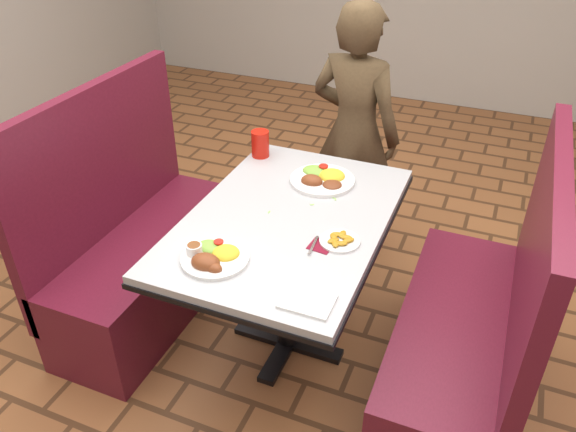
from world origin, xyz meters
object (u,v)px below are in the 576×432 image
at_px(dining_table, 288,235).
at_px(red_tumbler, 260,144).
at_px(near_dinner_plate, 213,254).
at_px(plantain_plate, 340,240).
at_px(booth_bench_left, 143,253).
at_px(booth_bench_right, 465,341).
at_px(far_dinner_plate, 323,176).
at_px(diner_person, 354,134).

relative_size(dining_table, red_tumbler, 9.11).
bearing_deg(near_dinner_plate, plantain_plate, 35.93).
height_order(booth_bench_left, booth_bench_right, same).
distance_m(plantain_plate, red_tumbler, 0.83).
distance_m(booth_bench_left, booth_bench_right, 1.60).
bearing_deg(far_dinner_plate, near_dinner_plate, -103.76).
relative_size(booth_bench_right, diner_person, 0.83).
xyz_separation_m(dining_table, far_dinner_plate, (0.04, 0.34, 0.12)).
bearing_deg(diner_person, far_dinner_plate, 104.21).
xyz_separation_m(booth_bench_right, diner_person, (-0.79, 0.95, 0.40)).
height_order(dining_table, plantain_plate, plantain_plate).
height_order(far_dinner_plate, red_tumbler, red_tumbler).
bearing_deg(booth_bench_left, plantain_plate, -5.29).
xyz_separation_m(diner_person, far_dinner_plate, (0.03, -0.61, 0.05)).
relative_size(near_dinner_plate, far_dinner_plate, 0.86).
xyz_separation_m(dining_table, plantain_plate, (0.26, -0.10, 0.11)).
relative_size(dining_table, near_dinner_plate, 4.69).
xyz_separation_m(booth_bench_right, far_dinner_plate, (-0.76, 0.34, 0.45)).
bearing_deg(booth_bench_left, near_dinner_plate, -30.64).
distance_m(dining_table, red_tumbler, 0.60).
bearing_deg(plantain_plate, diner_person, 103.61).
distance_m(booth_bench_right, near_dinner_plate, 1.11).
height_order(dining_table, near_dinner_plate, near_dinner_plate).
xyz_separation_m(diner_person, plantain_plate, (0.25, -1.05, 0.03)).
height_order(booth_bench_right, near_dinner_plate, booth_bench_right).
distance_m(booth_bench_right, diner_person, 1.30).
relative_size(booth_bench_right, far_dinner_plate, 3.99).
distance_m(booth_bench_right, red_tumbler, 1.32).
bearing_deg(far_dinner_plate, red_tumbler, 161.31).
height_order(booth_bench_right, red_tumbler, booth_bench_right).
bearing_deg(plantain_plate, far_dinner_plate, 117.16).
xyz_separation_m(near_dinner_plate, plantain_plate, (0.40, 0.29, -0.02)).
bearing_deg(booth_bench_right, diner_person, 129.89).
relative_size(dining_table, booth_bench_left, 1.01).
bearing_deg(red_tumbler, plantain_plate, -43.13).
bearing_deg(plantain_plate, booth_bench_left, 174.71).
bearing_deg(plantain_plate, near_dinner_plate, -144.07).
bearing_deg(red_tumbler, dining_table, -53.69).
distance_m(diner_person, plantain_plate, 1.08).
bearing_deg(near_dinner_plate, dining_table, 69.95).
bearing_deg(booth_bench_right, plantain_plate, -169.69).
height_order(diner_person, red_tumbler, diner_person).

